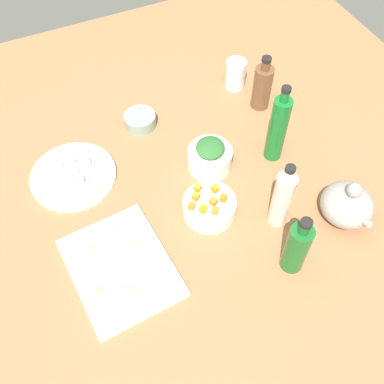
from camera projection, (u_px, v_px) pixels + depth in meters
The scene contains 34 objects.
tabletop at pixel (192, 205), 128.38cm from camera, with size 190.00×190.00×3.00cm, color #996540.
cutting_board at pixel (121, 267), 114.94cm from camera, with size 30.24×23.88×1.00cm, color silver.
plate_tofu at pixel (73, 176), 131.86cm from camera, with size 24.92×24.92×1.20cm, color white.
bowl_greens at pixel (210, 158), 132.24cm from camera, with size 12.95×12.95×6.50cm, color white.
bowl_carrots at pixel (209, 207), 123.19cm from camera, with size 14.48×14.48×5.09cm, color white.
bowl_small_side at pixel (140, 120), 142.99cm from camera, with size 9.93×9.93×4.01cm, color gray.
teapot at pixel (347, 205), 120.29cm from camera, with size 16.07×14.08×13.87cm.
bottle_0 at pixel (262, 86), 143.46cm from camera, with size 6.05×6.05×18.93cm.
bottle_1 at pixel (278, 128), 127.94cm from camera, with size 5.25×5.25×26.48cm.
bottle_2 at pixel (297, 247), 109.11cm from camera, with size 5.83×5.83×20.29cm.
bottle_3 at pixel (282, 199), 116.02cm from camera, with size 5.16×5.16×22.58cm.
drinking_glass_0 at pixel (236, 74), 151.24cm from camera, with size 6.73×6.73×9.99cm, color white.
carrot_cube_0 at pixel (224, 198), 120.69cm from camera, with size 1.80×1.80×1.80cm, color orange.
carrot_cube_1 at pixel (203, 209), 118.66cm from camera, with size 1.80×1.80×1.80cm, color orange.
carrot_cube_2 at pixel (215, 189), 122.48cm from camera, with size 1.80×1.80×1.80cm, color orange.
carrot_cube_3 at pixel (215, 211), 118.36cm from camera, with size 1.80×1.80×1.80cm, color orange.
carrot_cube_4 at pixel (196, 196), 121.02cm from camera, with size 1.80×1.80×1.80cm, color orange.
carrot_cube_5 at pixel (191, 206), 119.22cm from camera, with size 1.80×1.80×1.80cm, color orange.
carrot_cube_6 at pixel (197, 188), 122.74cm from camera, with size 1.80×1.80×1.80cm, color orange.
carrot_cube_7 at pixel (213, 202), 120.04cm from camera, with size 1.80×1.80×1.80cm, color orange.
chopped_greens_mound at pixel (210, 148), 128.38cm from camera, with size 8.75×8.25×3.01cm, color #2B632C.
tofu_cube_0 at pixel (70, 162), 132.68cm from camera, with size 2.20×2.20×2.20cm, color white.
tofu_cube_1 at pixel (86, 163), 132.57cm from camera, with size 2.20×2.20×2.20cm, color silver.
tofu_cube_2 at pixel (59, 176), 129.73cm from camera, with size 2.20×2.20×2.20cm, color white.
tofu_cube_3 at pixel (68, 186), 127.59cm from camera, with size 2.20×2.20×2.20cm, color white.
tofu_cube_4 at pixel (57, 167), 131.70cm from camera, with size 2.20×2.20×2.20cm, color white.
tofu_cube_5 at pixel (80, 180), 128.80cm from camera, with size 2.20×2.20×2.20cm, color white.
tofu_cube_6 at pixel (73, 172), 130.51cm from camera, with size 2.20×2.20×2.20cm, color silver.
dumpling_0 at pixel (129, 247), 116.49cm from camera, with size 5.32×5.06×2.22cm, color beige.
dumpling_1 at pixel (98, 294), 108.54cm from camera, with size 4.42×4.35×3.11cm, color beige.
dumpling_2 at pixel (126, 292), 109.12cm from camera, with size 5.92×5.04×2.69cm, color beige.
dumpling_3 at pixel (90, 251), 115.70cm from camera, with size 5.14×4.72×2.48cm, color beige.
dumpling_4 at pixel (112, 231), 119.05cm from camera, with size 4.99×4.45×2.68cm, color beige.
dumpling_5 at pixel (106, 264), 113.64cm from camera, with size 4.91×4.80×2.20cm, color beige.
Camera 1 is at (65.08, -29.95, 108.10)cm, focal length 42.47 mm.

